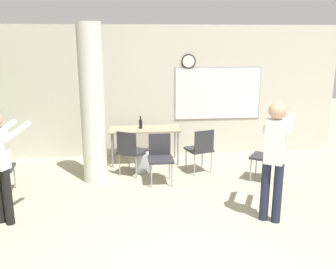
{
  "coord_description": "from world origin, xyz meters",
  "views": [
    {
      "loc": [
        -0.61,
        -2.97,
        2.55
      ],
      "look_at": [
        -0.04,
        2.3,
        1.17
      ],
      "focal_mm": 40.0,
      "sensor_mm": 36.0,
      "label": 1
    }
  ],
  "objects": [
    {
      "name": "wall_back",
      "position": [
        0.03,
        5.06,
        1.4
      ],
      "size": [
        8.0,
        0.15,
        2.8
      ],
      "color": "beige",
      "rests_on": "ground_plane"
    },
    {
      "name": "chair_table_right",
      "position": [
        0.74,
        3.76,
        0.51
      ],
      "size": [
        0.55,
        0.55,
        0.87
      ],
      "color": "#2D2D33",
      "rests_on": "ground_plane"
    },
    {
      "name": "person_playing_side",
      "position": [
        1.37,
        1.75,
        1.01
      ],
      "size": [
        0.6,
        0.71,
        1.72
      ],
      "color": "#1E2338",
      "rests_on": "ground_plane"
    },
    {
      "name": "person_watching_back",
      "position": [
        -2.36,
        2.08,
        0.94
      ],
      "size": [
        0.55,
        0.65,
        1.6
      ],
      "color": "black",
      "rests_on": "ground_plane"
    },
    {
      "name": "chair_mid_room",
      "position": [
        1.87,
        3.21,
        0.51
      ],
      "size": [
        0.61,
        0.61,
        0.87
      ],
      "color": "#2D2D33",
      "rests_on": "ground_plane"
    },
    {
      "name": "bottle_on_table",
      "position": [
        -0.37,
        4.49,
        0.83
      ],
      "size": [
        0.07,
        0.07,
        0.26
      ],
      "color": "black",
      "rests_on": "folding_table"
    },
    {
      "name": "chair_table_front",
      "position": [
        -0.07,
        3.37,
        0.51
      ],
      "size": [
        0.44,
        0.44,
        0.87
      ],
      "color": "#2D2D33",
      "rests_on": "ground_plane"
    },
    {
      "name": "waste_bin",
      "position": [
        -0.36,
        3.94,
        0.19
      ],
      "size": [
        0.3,
        0.3,
        0.37
      ],
      "color": "#B2B2B7",
      "rests_on": "ground_plane"
    },
    {
      "name": "folding_table",
      "position": [
        -0.29,
        4.49,
        0.67
      ],
      "size": [
        1.45,
        0.61,
        0.73
      ],
      "color": "tan",
      "rests_on": "ground_plane"
    },
    {
      "name": "chair_table_left",
      "position": [
        -0.6,
        3.77,
        0.51
      ],
      "size": [
        0.6,
        0.6,
        0.87
      ],
      "color": "#2D2D33",
      "rests_on": "ground_plane"
    },
    {
      "name": "support_pillar",
      "position": [
        -1.23,
        3.58,
        1.4
      ],
      "size": [
        0.43,
        0.43,
        2.8
      ],
      "color": "silver",
      "rests_on": "ground_plane"
    }
  ]
}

